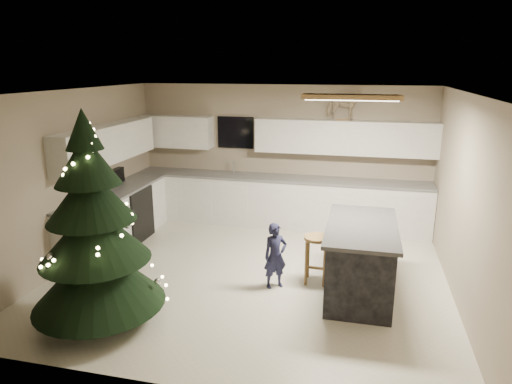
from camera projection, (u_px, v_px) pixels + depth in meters
The scene contains 8 objects.
ground_plane at pixel (250, 274), 6.63m from camera, with size 5.50×5.50×0.00m, color beige.
room_shell at pixel (252, 156), 6.16m from camera, with size 5.52×5.02×2.61m.
cabinetry at pixel (223, 191), 8.17m from camera, with size 5.50×3.20×2.00m.
island at pixel (360, 259), 5.99m from camera, with size 0.90×1.70×0.95m.
bar_stool at pixel (317, 248), 6.27m from camera, with size 0.35×0.35×0.68m.
christmas_tree at pixel (94, 239), 5.17m from camera, with size 1.57×1.51×2.51m.
toddler at pixel (275, 256), 6.15m from camera, with size 0.33×0.22×0.91m, color black.
rocking_horse at pixel (344, 105), 7.96m from camera, with size 0.60×0.34×0.50m.
Camera 1 is at (1.47, -5.89, 2.93)m, focal length 32.00 mm.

